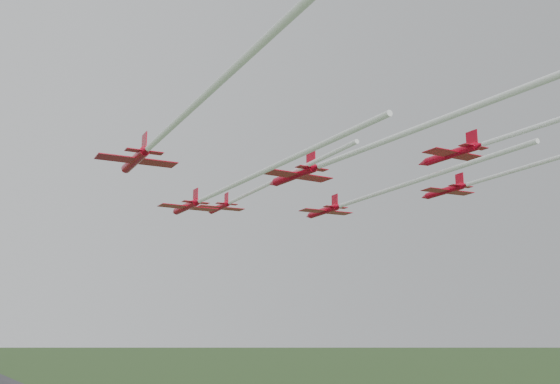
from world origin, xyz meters
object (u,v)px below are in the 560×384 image
jet_lead (245,195)px  jet_row3_left (175,123)px  jet_row2_left (221,191)px  jet_row2_right (361,199)px  jet_row3_mid (369,147)px  jet_row3_right (491,177)px  jet_row4_right (520,132)px

jet_lead → jet_row3_left: jet_lead is taller
jet_row2_left → jet_row2_right: size_ratio=1.10×
jet_row3_mid → jet_row2_right: bearing=54.5°
jet_row3_right → jet_row4_right: jet_row4_right is taller
jet_row2_right → jet_row3_right: (11.48, -13.28, 1.82)m
jet_row3_mid → jet_lead: bearing=88.1°
jet_row2_left → jet_row3_mid: 21.07m
jet_row3_left → jet_lead: bearing=55.9°
jet_row4_right → jet_row3_left: bearing=161.1°
jet_row3_mid → jet_row3_left: bearing=175.7°
jet_row3_right → jet_row2_right: bearing=137.1°
jet_row2_left → jet_row4_right: (20.79, -29.71, 3.21)m
jet_row2_left → jet_row2_right: bearing=-6.8°
jet_lead → jet_row4_right: jet_row4_right is taller
jet_lead → jet_row3_left: bearing=-123.0°
jet_row2_right → jet_row3_right: jet_row3_right is taller
jet_row2_right → jet_row3_right: size_ratio=1.09×
jet_row3_left → jet_row2_left: bearing=56.5°
jet_row2_right → jet_row3_mid: 19.25m
jet_row3_right → jet_row4_right: (-11.01, -13.26, 0.81)m
jet_row2_left → jet_row3_right: (31.80, -16.45, 2.41)m
jet_row2_left → jet_row3_mid: size_ratio=0.82×
jet_row2_left → jet_row3_left: 21.68m
jet_row3_left → jet_row2_right: bearing=26.7°
jet_row3_mid → jet_row3_right: bearing=5.8°
jet_row2_left → jet_row4_right: size_ratio=1.13×
jet_row2_right → jet_row4_right: size_ratio=1.02×
jet_row2_left → jet_row2_right: jet_row2_right is taller
jet_row3_left → jet_row3_mid: (22.42, -1.68, 0.71)m
jet_lead → jet_row4_right: bearing=-70.7°
jet_lead → jet_row3_right: (21.56, -29.06, -0.49)m
jet_row2_left → jet_row3_mid: (9.21, -18.77, 2.59)m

